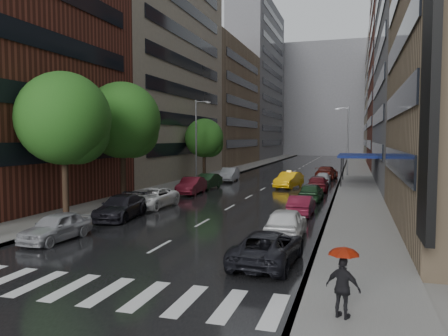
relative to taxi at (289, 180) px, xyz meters
The scene contains 18 objects.
ground 29.87m from the taxi, 94.46° to the right, with size 220.00×220.00×0.00m, color gray.
road 20.38m from the taxi, 96.55° to the left, with size 14.00×140.00×0.01m, color black.
sidewalk_left 23.20m from the taxi, 119.23° to the left, with size 4.00×140.00×0.15m, color gray.
sidewalk_right 21.32m from the taxi, 71.74° to the left, with size 4.00×140.00×0.15m, color gray.
crosswalk 31.85m from the taxi, 93.83° to the right, with size 13.15×2.80×0.01m.
buildings_left 37.05m from the taxi, 120.83° to the left, with size 8.00×108.00×38.00m.
buildings_right 32.99m from the taxi, 64.80° to the left, with size 8.05×109.10×36.00m.
building_far 89.56m from the taxi, 91.51° to the left, with size 40.00×14.00×32.00m, color slate.
tree_near 24.38m from the taxi, 117.37° to the right, with size 5.75×5.75×9.17m.
tree_mid 18.61m from the taxi, 128.03° to the right, with size 5.90×5.90×9.40m.
tree_far 12.80m from the taxi, 154.79° to the left, with size 4.63×4.63×7.38m.
taxi is the anchor object (origin of this frame).
parked_cars_left 13.91m from the taxi, 123.74° to the right, with size 2.58×35.60×1.57m.
parked_cars_right 8.52m from the taxi, 68.82° to the right, with size 2.74×43.54×1.59m.
ped_red_umbrella 32.65m from the taxi, 79.19° to the right, with size 1.07×0.82×2.01m.
street_lamp_left 10.85m from the taxi, behind, with size 1.74×0.22×9.00m.
street_lamp_right 16.67m from the taxi, 70.49° to the left, with size 1.74×0.22×9.00m.
awning 8.78m from the taxi, 38.17° to the left, with size 4.00×8.00×3.12m.
Camera 1 is at (8.67, -14.44, 5.11)m, focal length 35.00 mm.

